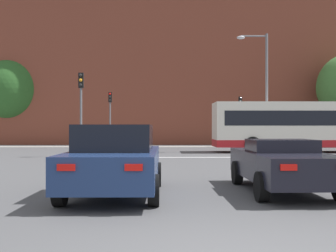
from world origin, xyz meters
TOP-DOWN VIEW (x-y plane):
  - stop_line_strip at (0.00, 17.09)m, footprint 7.84×0.30m
  - far_pavement at (0.00, 29.29)m, footprint 68.71×2.50m
  - brick_civic_building at (3.67, 40.27)m, footprint 40.96×15.93m
  - car_saloon_left at (-1.99, 5.01)m, footprint 2.10×4.56m
  - car_roadster_right at (2.01, 5.48)m, footprint 1.95×4.46m
  - bus_crossing_lead at (7.98, 21.65)m, footprint 11.28×2.78m
  - traffic_light_far_right at (5.34, 28.94)m, footprint 0.26×0.31m
  - traffic_light_far_left at (-5.07, 28.75)m, footprint 0.26×0.31m
  - traffic_light_near_left at (-5.23, 17.67)m, footprint 0.26×0.31m
  - street_lamp_junction at (5.35, 21.67)m, footprint 1.97×0.36m
  - pedestrian_waiting at (10.31, 28.65)m, footprint 0.45×0.32m
  - tree_by_building at (-14.73, 34.22)m, footprint 5.87×5.87m
  - tree_distant at (-15.09, 34.44)m, footprint 3.89×3.89m

SIDE VIEW (x-z plane):
  - stop_line_strip at x=0.00m, z-range 0.00..0.01m
  - far_pavement at x=0.00m, z-range 0.00..0.01m
  - car_roadster_right at x=2.01m, z-range 0.04..1.30m
  - car_saloon_left at x=-1.99m, z-range 0.00..1.63m
  - pedestrian_waiting at x=10.31m, z-range 0.13..1.73m
  - bus_crossing_lead at x=7.98m, z-range 0.12..3.23m
  - traffic_light_far_right at x=5.34m, z-range 0.70..4.73m
  - traffic_light_far_left at x=-5.07m, z-range 0.74..5.09m
  - traffic_light_near_left at x=-5.23m, z-range 0.75..5.21m
  - tree_distant at x=-15.09m, z-range 0.82..6.58m
  - street_lamp_junction at x=5.35m, z-range 0.79..8.25m
  - tree_by_building at x=-14.73m, z-range 0.93..8.95m
  - brick_civic_building at x=3.67m, z-range -3.11..19.56m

